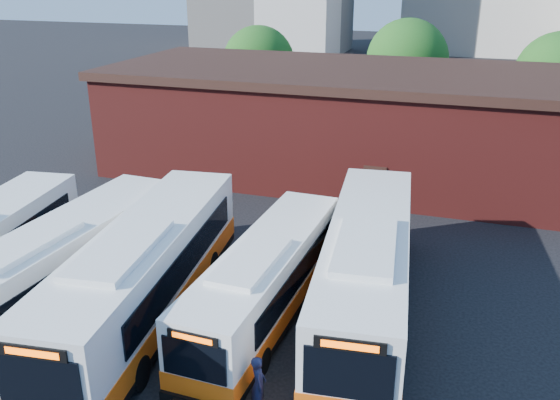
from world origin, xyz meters
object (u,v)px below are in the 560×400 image
(bus_west, at_px, (59,271))
(bus_midwest, at_px, (145,278))
(bus_mideast, at_px, (266,284))
(bus_east, at_px, (366,274))
(transit_worker, at_px, (259,384))

(bus_west, height_order, bus_midwest, bus_midwest)
(bus_west, relative_size, bus_midwest, 0.92)
(bus_west, xyz_separation_m, bus_mideast, (7.43, 1.76, -0.17))
(bus_mideast, bearing_deg, bus_east, 23.40)
(bus_west, distance_m, bus_midwest, 3.40)
(bus_mideast, bearing_deg, bus_west, -164.64)
(bus_west, bearing_deg, bus_east, 18.95)
(transit_worker, bearing_deg, bus_east, -39.62)
(bus_mideast, bearing_deg, transit_worker, -70.96)
(bus_midwest, distance_m, bus_east, 7.92)
(bus_west, bearing_deg, transit_worker, -15.23)
(bus_west, distance_m, transit_worker, 9.36)
(bus_west, xyz_separation_m, transit_worker, (8.87, -2.93, -0.65))
(bus_mideast, xyz_separation_m, transit_worker, (1.43, -4.69, -0.49))
(bus_west, relative_size, bus_east, 0.92)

